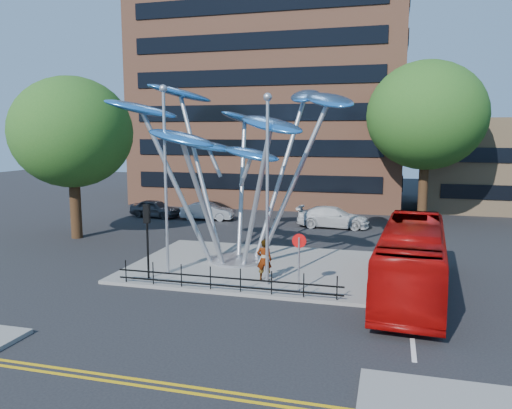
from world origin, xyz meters
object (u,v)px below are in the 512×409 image
(street_lamp_left, at_px, (165,164))
(red_bus, at_px, (412,259))
(tree_left, at_px, (72,133))
(leaf_sculpture, at_px, (236,131))
(parked_car_mid, at_px, (207,211))
(street_lamp_right, at_px, (267,173))
(parked_car_right, at_px, (333,217))
(pedestrian, at_px, (264,260))
(parked_car_left, at_px, (155,208))
(tree_right, at_px, (426,116))
(no_entry_sign_island, at_px, (299,252))
(traffic_light_island, at_px, (147,225))

(street_lamp_left, xyz_separation_m, red_bus, (11.10, 0.31, -3.86))
(tree_left, xyz_separation_m, street_lamp_left, (9.50, -6.50, -1.44))
(leaf_sculpture, bearing_deg, parked_car_mid, 117.22)
(street_lamp_right, relative_size, parked_car_right, 1.61)
(street_lamp_left, bearing_deg, pedestrian, 1.42)
(parked_car_left, distance_m, parked_car_mid, 4.50)
(tree_right, xyz_separation_m, no_entry_sign_island, (-6.00, -19.48, -6.22))
(tree_left, bearing_deg, traffic_light_island, -39.81)
(traffic_light_island, bearing_deg, tree_left, 140.19)
(traffic_light_island, distance_m, no_entry_sign_island, 7.05)
(leaf_sculpture, relative_size, street_lamp_right, 1.53)
(no_entry_sign_island, relative_size, parked_car_left, 0.58)
(pedestrian, bearing_deg, no_entry_sign_island, 142.00)
(parked_car_left, xyz_separation_m, parked_car_right, (14.39, -0.64, 0.04))
(street_lamp_left, distance_m, pedestrian, 6.36)
(parked_car_right, bearing_deg, red_bus, -161.46)
(red_bus, distance_m, parked_car_left, 24.36)
(red_bus, xyz_separation_m, parked_car_left, (-19.31, 14.83, -0.78))
(street_lamp_left, relative_size, parked_car_right, 1.71)
(street_lamp_right, xyz_separation_m, traffic_light_island, (-5.50, -0.50, -2.48))
(leaf_sculpture, bearing_deg, parked_car_left, 131.66)
(tree_left, distance_m, traffic_light_island, 12.44)
(leaf_sculpture, bearing_deg, tree_right, 56.69)
(parked_car_left, bearing_deg, leaf_sculpture, -130.17)
(leaf_sculpture, height_order, street_lamp_left, leaf_sculpture)
(street_lamp_right, distance_m, traffic_light_island, 6.05)
(red_bus, height_order, parked_car_left, red_bus)
(traffic_light_island, bearing_deg, parked_car_right, 66.69)
(street_lamp_left, bearing_deg, tree_right, 55.95)
(tree_left, bearing_deg, leaf_sculpture, -15.55)
(traffic_light_island, distance_m, parked_car_right, 16.98)
(street_lamp_left, bearing_deg, parked_car_left, 118.47)
(traffic_light_island, bearing_deg, parked_car_mid, 101.26)
(parked_car_left, bearing_deg, parked_car_mid, -82.09)
(traffic_light_island, height_order, no_entry_sign_island, traffic_light_island)
(parked_car_left, bearing_deg, street_lamp_left, -143.36)
(tree_right, distance_m, leaf_sculpture, 18.37)
(tree_left, height_order, parked_car_left, tree_left)
(tree_left, distance_m, red_bus, 22.15)
(tree_right, bearing_deg, leaf_sculpture, -123.31)
(pedestrian, height_order, parked_car_mid, pedestrian)
(tree_left, xyz_separation_m, traffic_light_island, (9.00, -7.50, -4.18))
(street_lamp_left, distance_m, traffic_light_island, 2.96)
(traffic_light_island, xyz_separation_m, parked_car_mid, (-3.21, 16.12, -1.93))
(leaf_sculpture, height_order, no_entry_sign_island, leaf_sculpture)
(tree_left, bearing_deg, parked_car_left, 81.50)
(street_lamp_left, relative_size, parked_car_mid, 2.12)
(leaf_sculpture, bearing_deg, red_bus, -18.34)
(parked_car_right, bearing_deg, street_lamp_right, 174.93)
(street_lamp_right, distance_m, no_entry_sign_island, 3.64)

